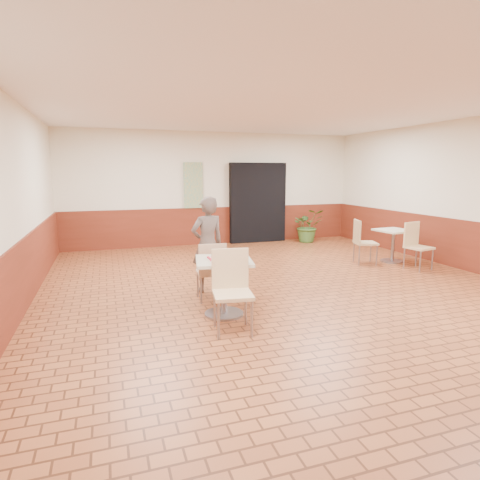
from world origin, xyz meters
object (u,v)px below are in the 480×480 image
object	(u,v)px
customer	(207,244)
serving_tray	(224,258)
main_table	(224,278)
chair_second_front	(416,243)
ring_donut	(216,256)
long_john_donut	(230,256)
potted_plant	(308,226)
paper_cup	(230,252)
chair_main_front	(232,286)
chair_main_back	(212,269)
second_table	(393,240)
chair_second_left	(362,239)

from	to	relation	value
customer	serving_tray	bearing A→B (deg)	73.52
main_table	chair_second_front	xyz separation A→B (m)	(4.45, 1.35, -0.00)
main_table	ring_donut	world-z (taller)	ring_donut
long_john_donut	potted_plant	world-z (taller)	potted_plant
serving_tray	long_john_donut	xyz separation A→B (m)	(0.09, -0.03, 0.03)
main_table	paper_cup	world-z (taller)	paper_cup
chair_main_front	paper_cup	distance (m)	0.71
chair_main_back	potted_plant	bearing A→B (deg)	-128.05
second_table	potted_plant	bearing A→B (deg)	101.65
main_table	ring_donut	distance (m)	0.32
chair_main_front	long_john_donut	xyz separation A→B (m)	(0.14, 0.49, 0.27)
long_john_donut	ring_donut	bearing A→B (deg)	152.93
customer	long_john_donut	size ratio (longest dim) A/B	10.10
ring_donut	potted_plant	distance (m)	6.23
paper_cup	chair_second_left	size ratio (longest dim) A/B	0.09
chair_second_front	serving_tray	bearing A→B (deg)	-174.06
main_table	long_john_donut	distance (m)	0.32
customer	paper_cup	distance (m)	1.09
chair_main_front	ring_donut	xyz separation A→B (m)	(-0.05, 0.59, 0.26)
second_table	potted_plant	xyz separation A→B (m)	(-0.58, 2.83, -0.01)
chair_second_front	potted_plant	size ratio (longest dim) A/B	1.02
chair_second_front	chair_main_back	bearing A→B (deg)	178.11
chair_main_front	second_table	world-z (taller)	chair_main_front
chair_main_back	chair_second_front	distance (m)	4.52
chair_second_front	main_table	bearing A→B (deg)	-174.06
paper_cup	second_table	world-z (taller)	paper_cup
chair_main_front	chair_main_back	distance (m)	1.17
chair_main_front	chair_second_left	distance (m)	4.57
customer	ring_donut	size ratio (longest dim) A/B	16.96
ring_donut	chair_second_front	xyz separation A→B (m)	(4.55, 1.29, -0.30)
ring_donut	long_john_donut	world-z (taller)	long_john_donut
ring_donut	chair_second_front	bearing A→B (deg)	15.82
chair_main_back	chair_second_front	size ratio (longest dim) A/B	0.96
paper_cup	chair_second_front	distance (m)	4.52
main_table	chair_second_front	size ratio (longest dim) A/B	0.83
main_table	chair_second_front	world-z (taller)	chair_second_front
paper_cup	chair_second_left	distance (m)	4.10
main_table	long_john_donut	xyz separation A→B (m)	(0.09, -0.03, 0.30)
paper_cup	chair_second_left	xyz separation A→B (m)	(3.58, 1.99, -0.33)
ring_donut	main_table	bearing A→B (deg)	-31.61
long_john_donut	chair_second_front	world-z (taller)	chair_second_front
chair_main_back	long_john_donut	xyz separation A→B (m)	(0.09, -0.67, 0.32)
second_table	chair_second_left	xyz separation A→B (m)	(-0.75, 0.07, 0.05)
customer	chair_second_front	xyz separation A→B (m)	(4.38, 0.17, -0.26)
second_table	long_john_donut	bearing A→B (deg)	-154.79
ring_donut	potted_plant	world-z (taller)	potted_plant
serving_tray	chair_second_left	world-z (taller)	chair_second_left
serving_tray	chair_second_left	xyz separation A→B (m)	(3.69, 2.09, -0.27)
chair_second_front	chair_second_left	bearing A→B (deg)	124.80
chair_main_front	paper_cup	world-z (taller)	chair_main_front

